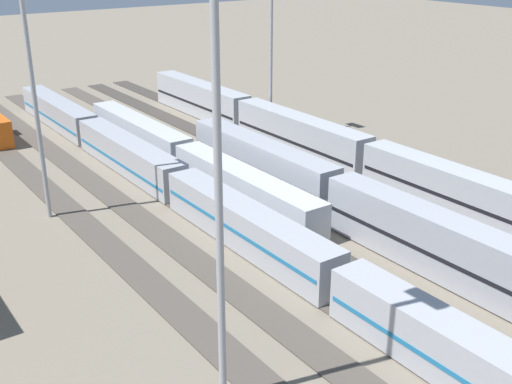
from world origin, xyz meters
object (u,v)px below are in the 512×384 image
at_px(train_on_track_0, 369,162).
at_px(train_on_track_4, 233,218).
at_px(light_mast_3, 216,101).
at_px(light_mast_0, 271,21).
at_px(train_on_track_2, 436,243).
at_px(train_on_track_3, 185,158).
at_px(light_mast_1, 25,27).

distance_m(train_on_track_0, train_on_track_4, 20.24).
relative_size(train_on_track_4, light_mast_3, 3.99).
xyz_separation_m(train_on_track_4, light_mast_0, (24.67, -22.48, 13.52)).
xyz_separation_m(train_on_track_4, light_mast_3, (-18.00, 12.62, 16.14)).
xyz_separation_m(train_on_track_0, light_mast_0, (21.62, -2.48, 12.97)).
distance_m(train_on_track_0, light_mast_0, 25.33).
bearing_deg(light_mast_0, light_mast_3, 140.56).
xyz_separation_m(train_on_track_4, train_on_track_2, (-14.68, -10.00, 0.56)).
bearing_deg(light_mast_3, light_mast_0, -39.44).
xyz_separation_m(train_on_track_4, train_on_track_3, (17.66, -5.00, -0.05)).
bearing_deg(train_on_track_4, light_mast_1, 39.37).
relative_size(light_mast_0, light_mast_1, 0.83).
height_order(train_on_track_3, train_on_track_2, train_on_track_2).
bearing_deg(light_mast_3, train_on_track_4, -35.04).
bearing_deg(train_on_track_2, light_mast_3, 98.37).
relative_size(train_on_track_4, light_mast_1, 3.96).
bearing_deg(light_mast_1, train_on_track_2, -143.09).
bearing_deg(train_on_track_3, train_on_track_2, -171.21).
distance_m(train_on_track_3, light_mast_0, 23.21).
height_order(train_on_track_4, train_on_track_2, train_on_track_2).
height_order(train_on_track_0, train_on_track_3, train_on_track_0).
relative_size(train_on_track_0, train_on_track_2, 1.34).
bearing_deg(train_on_track_0, train_on_track_4, 98.67).
bearing_deg(light_mast_1, train_on_track_4, -140.63).
relative_size(light_mast_1, light_mast_3, 1.01).
distance_m(train_on_track_3, light_mast_3, 42.95).
relative_size(train_on_track_3, train_on_track_2, 0.66).
xyz_separation_m(train_on_track_0, train_on_track_2, (-17.73, 10.00, 0.01)).
relative_size(train_on_track_0, light_mast_0, 3.98).
distance_m(light_mast_0, light_mast_1, 36.05).
bearing_deg(light_mast_3, train_on_track_0, -57.16).
distance_m(train_on_track_2, light_mast_3, 27.67).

